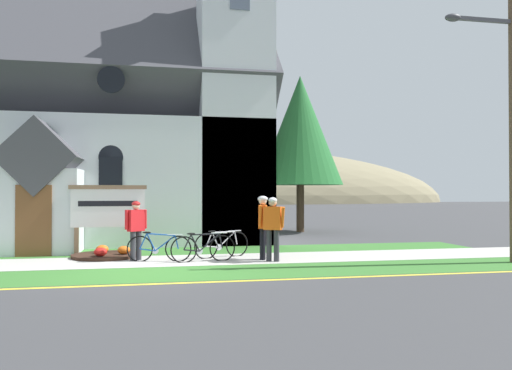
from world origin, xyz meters
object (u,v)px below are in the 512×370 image
utility_pole (510,80)px  cyclist_in_red_jersey (136,226)px  church_sign (108,208)px  bicycle_orange (222,244)px  cyclist_in_blue_jersey (273,224)px  roadside_conifer (300,130)px  bicycle_white (159,248)px  cyclist_in_green_jersey (263,222)px  bicycle_red (203,248)px

utility_pole → cyclist_in_red_jersey: bearing=166.7°
church_sign → utility_pole: 11.95m
bicycle_orange → utility_pole: 9.12m
cyclist_in_blue_jersey → roadside_conifer: (3.61, 9.69, 3.78)m
bicycle_white → utility_pole: size_ratio=0.20×
utility_pole → bicycle_white: bearing=167.5°
utility_pole → cyclist_in_green_jersey: bearing=164.3°
church_sign → cyclist_in_blue_jersey: (4.52, -2.35, -0.36)m
bicycle_orange → bicycle_red: 0.97m
bicycle_white → roadside_conifer: (6.65, 9.05, 4.44)m
bicycle_red → cyclist_in_blue_jersey: cyclist_in_blue_jersey is taller
bicycle_white → cyclist_in_green_jersey: 2.94m
bicycle_orange → utility_pole: (7.51, -2.51, 4.54)m
church_sign → cyclist_in_green_jersey: 4.76m
cyclist_in_red_jersey → utility_pole: 10.93m
cyclist_in_green_jersey → cyclist_in_red_jersey: cyclist_in_green_jersey is taller
utility_pole → bicycle_orange: bearing=161.5°
cyclist_in_red_jersey → roadside_conifer: (7.27, 8.77, 3.86)m
church_sign → bicycle_orange: size_ratio=1.37×
cyclist_in_red_jersey → utility_pole: size_ratio=0.18×
bicycle_orange → cyclist_in_blue_jersey: (1.26, -1.09, 0.65)m
bicycle_white → cyclist_in_green_jersey: (2.85, -0.25, 0.69)m
church_sign → bicycle_red: bearing=-37.3°
cyclist_in_red_jersey → utility_pole: bearing=-13.3°
church_sign → bicycle_red: church_sign is taller
bicycle_white → roadside_conifer: roadside_conifer is taller
cyclist_in_green_jersey → roadside_conifer: 10.72m
cyclist_in_red_jersey → cyclist_in_blue_jersey: size_ratio=0.94×
cyclist_in_red_jersey → cyclist_in_green_jersey: bearing=-8.7°
cyclist_in_blue_jersey → bicycle_orange: bearing=139.2°
cyclist_in_green_jersey → utility_pole: (6.44, -1.82, 3.86)m
roadside_conifer → cyclist_in_red_jersey: bearing=-129.7°
bicycle_red → bicycle_orange: bearing=51.6°
bicycle_orange → cyclist_in_green_jersey: 1.44m
bicycle_orange → bicycle_white: bearing=-166.0°
cyclist_in_blue_jersey → utility_pole: bearing=-12.8°
cyclist_in_blue_jersey → roadside_conifer: 11.01m
bicycle_white → cyclist_in_red_jersey: cyclist_in_red_jersey is taller
bicycle_white → cyclist_in_blue_jersey: size_ratio=1.00×
bicycle_orange → bicycle_white: (-1.78, -0.45, -0.01)m
cyclist_in_red_jersey → cyclist_in_blue_jersey: cyclist_in_blue_jersey is taller
church_sign → cyclist_in_green_jersey: bearing=-24.3°
bicycle_orange → cyclist_in_red_jersey: (-2.40, -0.16, 0.57)m
bicycle_white → cyclist_in_red_jersey: (-0.62, 0.28, 0.58)m
church_sign → cyclist_in_green_jersey: (4.33, -1.95, -0.34)m
bicycle_white → cyclist_in_green_jersey: bearing=-4.9°
cyclist_in_green_jersey → roadside_conifer: roadside_conifer is taller
church_sign → roadside_conifer: bearing=42.1°
cyclist_in_blue_jersey → bicycle_white: bearing=168.1°
bicycle_orange → cyclist_in_blue_jersey: bearing=-40.8°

